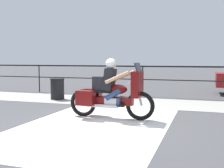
% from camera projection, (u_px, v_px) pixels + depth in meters
% --- Properties ---
extents(ground_plane, '(120.00, 120.00, 0.00)m').
position_uv_depth(ground_plane, '(99.00, 122.00, 7.14)').
color(ground_plane, '#424244').
extents(sidewalk_band, '(44.00, 2.40, 0.01)m').
position_uv_depth(sidewalk_band, '(132.00, 102.00, 10.35)').
color(sidewalk_band, '#99968E').
rests_on(sidewalk_band, ground).
extents(crosswalk_band, '(3.39, 6.00, 0.01)m').
position_uv_depth(crosswalk_band, '(99.00, 123.00, 6.93)').
color(crosswalk_band, silver).
rests_on(crosswalk_band, ground).
extents(fence_railing, '(36.00, 0.05, 1.31)m').
position_uv_depth(fence_railing, '(143.00, 72.00, 11.95)').
color(fence_railing, black).
rests_on(fence_railing, ground).
extents(motorcycle, '(2.37, 0.76, 1.61)m').
position_uv_depth(motorcycle, '(111.00, 92.00, 7.47)').
color(motorcycle, black).
rests_on(motorcycle, ground).
extents(trash_bin, '(0.55, 0.55, 0.84)m').
position_uv_depth(trash_bin, '(57.00, 89.00, 11.02)').
color(trash_bin, black).
rests_on(trash_bin, ground).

